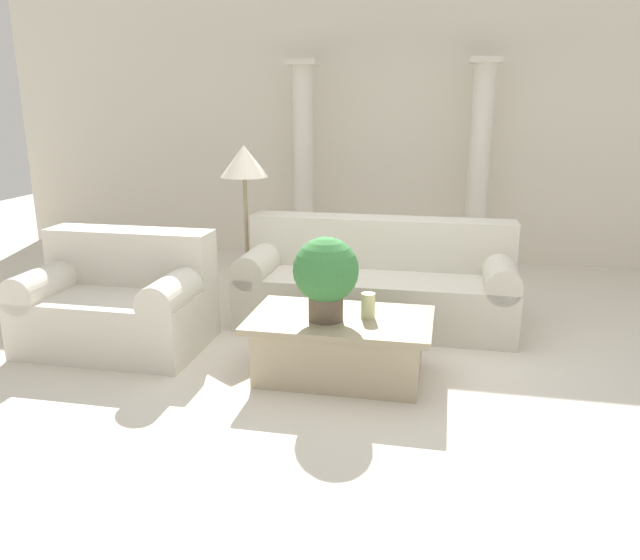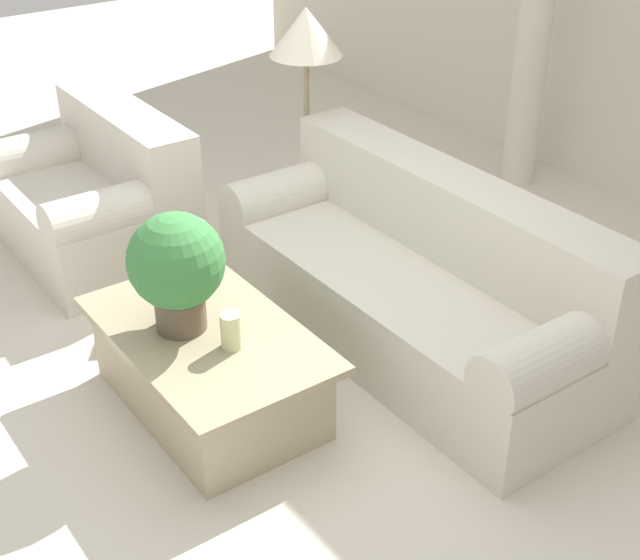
% 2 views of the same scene
% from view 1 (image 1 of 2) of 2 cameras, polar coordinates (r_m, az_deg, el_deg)
% --- Properties ---
extents(ground_plane, '(16.00, 16.00, 0.00)m').
position_cam_1_polar(ground_plane, '(4.69, 4.10, -7.15)').
color(ground_plane, silver).
extents(wall_back, '(10.00, 0.06, 3.20)m').
position_cam_1_polar(wall_back, '(7.56, 7.77, 13.96)').
color(wall_back, silver).
rests_on(wall_back, ground_plane).
extents(sofa_long, '(2.30, 0.89, 0.87)m').
position_cam_1_polar(sofa_long, '(5.38, 5.22, -0.22)').
color(sofa_long, beige).
rests_on(sofa_long, ground_plane).
extents(loveseat, '(1.34, 0.89, 0.87)m').
position_cam_1_polar(loveseat, '(5.08, -17.85, -1.76)').
color(loveseat, silver).
rests_on(loveseat, ground_plane).
extents(coffee_table, '(1.24, 0.76, 0.43)m').
position_cam_1_polar(coffee_table, '(4.33, 1.87, -6.01)').
color(coffee_table, tan).
rests_on(coffee_table, ground_plane).
extents(potted_plant, '(0.44, 0.44, 0.57)m').
position_cam_1_polar(potted_plant, '(4.11, 0.54, 0.59)').
color(potted_plant, brown).
rests_on(potted_plant, coffee_table).
extents(pillar_candle, '(0.09, 0.09, 0.17)m').
position_cam_1_polar(pillar_candle, '(4.23, 4.42, -2.34)').
color(pillar_candle, beige).
rests_on(pillar_candle, coffee_table).
extents(floor_lamp, '(0.42, 0.42, 1.48)m').
position_cam_1_polar(floor_lamp, '(5.61, -6.94, 10.13)').
color(floor_lamp, gray).
rests_on(floor_lamp, ground_plane).
extents(column_left, '(0.32, 0.32, 2.30)m').
position_cam_1_polar(column_left, '(7.30, -1.50, 10.70)').
color(column_left, silver).
rests_on(column_left, ground_plane).
extents(column_right, '(0.32, 0.32, 2.30)m').
position_cam_1_polar(column_right, '(7.12, 14.32, 10.09)').
color(column_right, silver).
rests_on(column_right, ground_plane).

